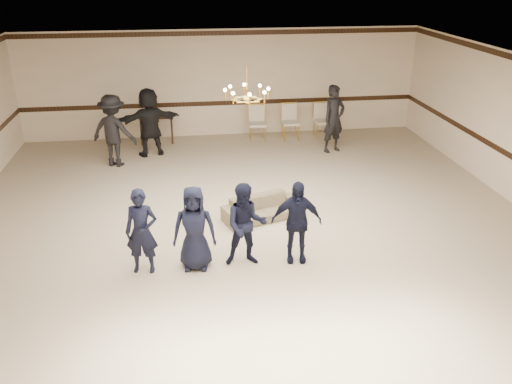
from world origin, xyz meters
TOP-DOWN VIEW (x-y plane):
  - room at (0.00, 0.00)m, footprint 12.01×14.01m
  - chair_rail at (0.00, 6.99)m, footprint 12.00×0.02m
  - crown_molding at (0.00, 6.99)m, footprint 12.00×0.02m
  - chandelier at (0.00, 1.00)m, footprint 0.94×0.94m
  - boy_a at (-2.06, -0.84)m, footprint 0.61×0.45m
  - boy_b at (-1.16, -0.84)m, footprint 0.80×0.57m
  - boy_c at (-0.26, -0.84)m, footprint 0.78×0.62m
  - boy_d at (0.64, -0.84)m, footprint 0.94×0.48m
  - settee at (0.30, 0.91)m, footprint 1.76×1.12m
  - adult_left at (-3.06, 4.65)m, footprint 1.41×1.13m
  - adult_mid at (-2.16, 5.35)m, footprint 1.85×0.99m
  - adult_right at (2.94, 4.95)m, footprint 0.82×0.69m
  - banquet_chair_left at (0.97, 6.22)m, footprint 0.56×0.56m
  - banquet_chair_mid at (1.97, 6.22)m, footprint 0.52×0.52m
  - banquet_chair_right at (2.97, 6.22)m, footprint 0.51×0.51m
  - console_table at (-2.03, 6.42)m, footprint 1.03×0.49m

SIDE VIEW (x-z plane):
  - settee at x=0.30m, z-range 0.00..0.48m
  - console_table at x=-2.03m, z-range 0.00..0.84m
  - banquet_chair_left at x=0.97m, z-range 0.00..1.05m
  - banquet_chair_mid at x=1.97m, z-range 0.00..1.05m
  - banquet_chair_right at x=2.97m, z-range 0.00..1.05m
  - boy_a at x=-2.06m, z-range 0.00..1.54m
  - boy_b at x=-1.16m, z-range 0.00..1.54m
  - boy_c at x=-0.26m, z-range 0.00..1.54m
  - boy_d at x=0.64m, z-range 0.00..1.54m
  - adult_left at x=-3.06m, z-range 0.00..1.90m
  - adult_mid at x=-2.16m, z-range 0.00..1.90m
  - adult_right at x=2.94m, z-range 0.00..1.90m
  - chair_rail at x=0.00m, z-range 0.93..1.07m
  - room at x=0.00m, z-range -0.01..3.20m
  - chandelier at x=0.00m, z-range 2.43..3.32m
  - crown_molding at x=0.00m, z-range 3.01..3.15m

